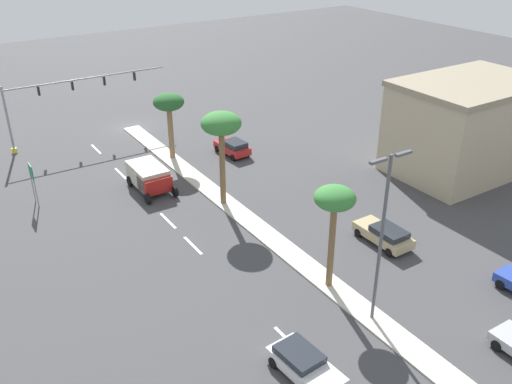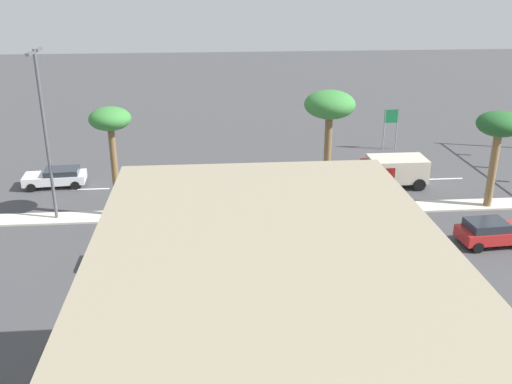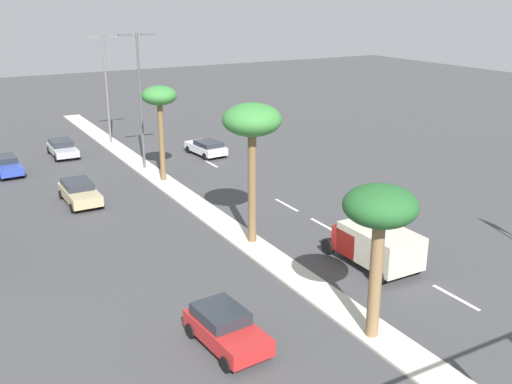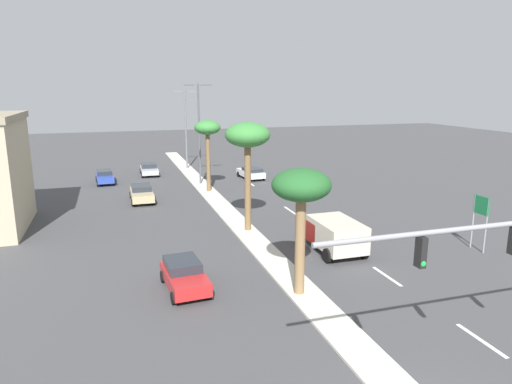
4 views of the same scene
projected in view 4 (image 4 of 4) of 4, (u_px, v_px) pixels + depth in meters
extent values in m
plane|color=#424244|center=(232.00, 218.00, 37.46)|extent=(160.00, 160.00, 0.00)
cube|color=beige|center=(214.00, 198.00, 44.10)|extent=(1.80, 64.45, 0.12)
cube|color=silver|center=(481.00, 340.00, 19.43)|extent=(0.20, 2.80, 0.01)
cube|color=silver|center=(387.00, 276.00, 25.98)|extent=(0.20, 2.80, 0.01)
cube|color=silver|center=(311.00, 225.00, 35.71)|extent=(0.20, 2.80, 0.01)
cube|color=silver|center=(290.00, 211.00, 39.72)|extent=(0.20, 2.80, 0.01)
cube|color=silver|center=(250.00, 183.00, 50.92)|extent=(0.20, 2.80, 0.01)
cube|color=black|center=(421.00, 252.00, 13.01)|extent=(0.20, 0.32, 0.90)
sphere|color=#19D83F|center=(423.00, 264.00, 12.96)|extent=(0.18, 0.18, 0.18)
cylinder|color=gray|center=(486.00, 226.00, 29.23)|extent=(0.10, 0.10, 3.63)
cylinder|color=gray|center=(473.00, 221.00, 30.29)|extent=(0.10, 0.10, 3.63)
cube|color=#19723F|center=(481.00, 205.00, 29.49)|extent=(0.08, 1.26, 1.18)
cylinder|color=olive|center=(300.00, 245.00, 23.11)|extent=(0.52, 0.52, 5.14)
ellipsoid|color=#235B28|center=(301.00, 185.00, 22.42)|extent=(2.94, 2.94, 1.62)
cylinder|color=brown|center=(248.00, 187.00, 33.38)|extent=(0.47, 0.47, 6.44)
ellipsoid|color=#387F38|center=(248.00, 135.00, 32.54)|extent=(3.22, 3.22, 1.77)
cylinder|color=brown|center=(208.00, 162.00, 46.08)|extent=(0.42, 0.42, 5.95)
ellipsoid|color=#387F38|center=(207.00, 127.00, 45.32)|extent=(2.58, 2.58, 1.42)
cylinder|color=#515459|center=(199.00, 135.00, 49.18)|extent=(0.20, 0.20, 10.63)
cube|color=#515459|center=(189.00, 85.00, 47.76)|extent=(1.10, 0.24, 0.16)
cube|color=#515459|center=(206.00, 85.00, 48.29)|extent=(1.10, 0.24, 0.16)
cylinder|color=slate|center=(186.00, 130.00, 58.54)|extent=(0.20, 0.20, 9.91)
cube|color=slate|center=(177.00, 91.00, 57.21)|extent=(1.10, 0.24, 0.16)
cube|color=slate|center=(192.00, 91.00, 57.73)|extent=(1.10, 0.24, 0.16)
cube|color=silver|center=(251.00, 173.00, 53.48)|extent=(2.30, 4.53, 0.63)
cube|color=#262B33|center=(252.00, 170.00, 52.87)|extent=(1.95, 2.55, 0.39)
cylinder|color=black|center=(239.00, 174.00, 54.61)|extent=(0.27, 0.66, 0.64)
cylinder|color=black|center=(253.00, 173.00, 55.28)|extent=(0.27, 0.66, 0.64)
cylinder|color=black|center=(248.00, 179.00, 51.82)|extent=(0.27, 0.66, 0.64)
cylinder|color=black|center=(263.00, 178.00, 52.50)|extent=(0.27, 0.66, 0.64)
cube|color=#B2B2B7|center=(149.00, 170.00, 55.64)|extent=(1.98, 4.49, 0.56)
cube|color=#262B33|center=(149.00, 165.00, 56.05)|extent=(1.77, 2.48, 0.48)
cylinder|color=black|center=(158.00, 174.00, 54.50)|extent=(0.23, 0.64, 0.64)
cylinder|color=black|center=(142.00, 175.00, 53.99)|extent=(0.23, 0.64, 0.64)
cylinder|color=black|center=(156.00, 170.00, 57.43)|extent=(0.23, 0.64, 0.64)
cylinder|color=black|center=(141.00, 171.00, 56.91)|extent=(0.23, 0.64, 0.64)
cube|color=#2D47AD|center=(105.00, 178.00, 50.79)|extent=(1.98, 4.21, 0.64)
cube|color=#262B33|center=(104.00, 172.00, 51.13)|extent=(1.69, 2.35, 0.44)
cylinder|color=black|center=(114.00, 182.00, 49.84)|extent=(0.26, 0.65, 0.64)
cylinder|color=black|center=(98.00, 184.00, 49.27)|extent=(0.26, 0.65, 0.64)
cylinder|color=black|center=(112.00, 178.00, 52.45)|extent=(0.26, 0.65, 0.64)
cylinder|color=black|center=(97.00, 179.00, 51.88)|extent=(0.26, 0.65, 0.64)
cube|color=tan|center=(142.00, 195.00, 42.80)|extent=(1.97, 4.59, 0.67)
cube|color=#262B33|center=(141.00, 187.00, 43.21)|extent=(1.77, 2.53, 0.44)
cylinder|color=black|center=(154.00, 201.00, 41.66)|extent=(0.22, 0.64, 0.64)
cylinder|color=black|center=(133.00, 203.00, 41.11)|extent=(0.22, 0.64, 0.64)
cylinder|color=black|center=(151.00, 194.00, 44.64)|extent=(0.22, 0.64, 0.64)
cylinder|color=black|center=(131.00, 195.00, 44.09)|extent=(0.22, 0.64, 0.64)
cube|color=red|center=(185.00, 278.00, 24.10)|extent=(2.17, 4.15, 0.69)
cube|color=#262B33|center=(182.00, 264.00, 24.42)|extent=(1.85, 2.33, 0.49)
cylinder|color=black|center=(209.00, 292.00, 23.22)|extent=(0.27, 0.65, 0.64)
cylinder|color=black|center=(174.00, 298.00, 22.58)|extent=(0.27, 0.65, 0.64)
cylinder|color=black|center=(195.00, 272.00, 25.77)|extent=(0.27, 0.65, 0.64)
cylinder|color=black|center=(163.00, 277.00, 25.13)|extent=(0.27, 0.65, 0.64)
cube|color=#B21E19|center=(326.00, 230.00, 30.76)|extent=(2.48, 1.94, 1.34)
cube|color=beige|center=(336.00, 234.00, 29.31)|extent=(2.48, 4.12, 1.70)
cylinder|color=black|center=(301.00, 235.00, 31.70)|extent=(0.28, 0.90, 0.90)
cylinder|color=black|center=(334.00, 232.00, 32.42)|extent=(0.28, 0.90, 0.90)
cylinder|color=black|center=(328.00, 256.00, 27.90)|extent=(0.28, 0.90, 0.90)
cylinder|color=black|center=(364.00, 251.00, 28.62)|extent=(0.28, 0.90, 0.90)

